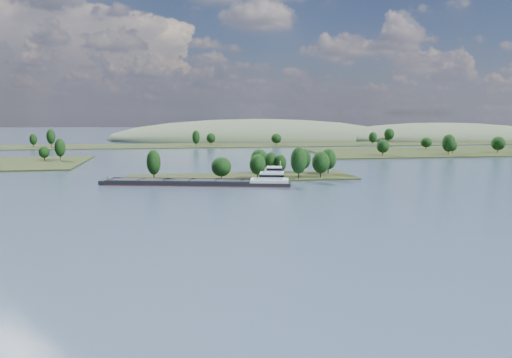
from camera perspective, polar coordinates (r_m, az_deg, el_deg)
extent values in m
plane|color=#34485B|center=(161.67, 1.15, -2.56)|extent=(1800.00, 1800.00, 0.00)
cube|color=#232E14|center=(220.26, -1.70, 0.15)|extent=(100.00, 30.00, 1.20)
cylinder|color=black|center=(211.89, 4.88, 0.61)|extent=(0.50, 0.50, 4.49)
ellipsoid|color=black|center=(211.28, 4.90, 2.14)|extent=(6.99, 6.99, 11.55)
cylinder|color=black|center=(233.71, 0.37, 1.18)|extent=(0.50, 0.50, 3.63)
ellipsoid|color=black|center=(233.24, 0.37, 2.30)|extent=(8.10, 8.10, 9.34)
cylinder|color=black|center=(212.70, 0.18, 0.51)|extent=(0.50, 0.50, 3.40)
ellipsoid|color=black|center=(212.21, 0.18, 1.67)|extent=(6.98, 6.98, 8.73)
cylinder|color=black|center=(227.37, 1.71, 0.96)|extent=(0.50, 0.50, 3.34)
ellipsoid|color=black|center=(226.92, 1.71, 2.02)|extent=(6.29, 6.29, 8.60)
cylinder|color=black|center=(207.76, -3.97, 0.30)|extent=(0.50, 0.50, 3.20)
ellipsoid|color=black|center=(207.29, -3.98, 1.42)|extent=(8.38, 8.38, 8.24)
cylinder|color=black|center=(213.68, -11.59, 0.49)|extent=(0.50, 0.50, 4.13)
ellipsoid|color=black|center=(213.12, -11.63, 1.89)|extent=(5.92, 5.92, 10.63)
cylinder|color=black|center=(225.20, 2.81, 0.85)|extent=(0.50, 0.50, 3.06)
ellipsoid|color=black|center=(224.78, 2.82, 1.84)|extent=(5.42, 5.42, 7.87)
cylinder|color=black|center=(232.57, 8.24, 1.08)|extent=(0.50, 0.50, 3.77)
ellipsoid|color=black|center=(232.08, 8.27, 2.26)|extent=(7.27, 7.27, 9.70)
cylinder|color=black|center=(218.23, 7.40, 0.67)|extent=(0.50, 0.50, 3.71)
ellipsoid|color=black|center=(217.72, 7.42, 1.90)|extent=(7.75, 7.75, 9.54)
cylinder|color=black|center=(233.81, 5.42, 1.15)|extent=(0.50, 0.50, 3.70)
ellipsoid|color=black|center=(233.33, 5.43, 2.30)|extent=(7.18, 7.18, 9.51)
cylinder|color=black|center=(314.91, -21.45, 2.39)|extent=(0.50, 0.50, 4.22)
ellipsoid|color=black|center=(314.52, -21.49, 3.36)|extent=(6.26, 6.26, 10.85)
cylinder|color=black|center=(318.20, -23.03, 2.22)|extent=(0.50, 0.50, 2.69)
ellipsoid|color=black|center=(317.94, -23.06, 2.84)|extent=(6.11, 6.11, 6.91)
cylinder|color=black|center=(336.18, 14.28, 2.91)|extent=(0.50, 0.50, 3.49)
ellipsoid|color=black|center=(335.87, 14.30, 3.67)|extent=(8.09, 8.09, 8.97)
cylinder|color=black|center=(387.26, 25.91, 2.99)|extent=(0.50, 0.50, 3.72)
ellipsoid|color=black|center=(386.98, 25.95, 3.69)|extent=(9.46, 9.46, 9.57)
cylinder|color=black|center=(352.47, 21.12, 2.93)|extent=(0.50, 0.50, 4.53)
ellipsoid|color=black|center=(352.11, 21.17, 3.86)|extent=(8.63, 8.63, 11.65)
cylinder|color=black|center=(369.24, 21.51, 2.98)|extent=(0.50, 0.50, 3.04)
ellipsoid|color=black|center=(368.98, 21.54, 3.58)|extent=(6.21, 6.21, 7.83)
cylinder|color=black|center=(402.97, 18.86, 3.44)|extent=(0.50, 0.50, 3.00)
ellipsoid|color=black|center=(402.74, 18.88, 3.98)|extent=(8.41, 8.41, 7.71)
cube|color=#232E14|center=(438.37, -5.57, 3.81)|extent=(900.00, 60.00, 1.20)
cylinder|color=black|center=(450.17, -24.08, 3.59)|extent=(0.50, 0.50, 3.64)
ellipsoid|color=black|center=(449.92, -24.11, 4.18)|extent=(5.95, 5.95, 9.35)
cylinder|color=black|center=(451.46, 13.19, 4.06)|extent=(0.50, 0.50, 3.72)
ellipsoid|color=black|center=(451.21, 13.21, 4.66)|extent=(7.34, 7.34, 9.58)
cylinder|color=black|center=(440.78, -5.16, 4.13)|extent=(0.50, 0.50, 3.38)
ellipsoid|color=black|center=(440.54, -5.17, 4.69)|extent=(8.09, 8.09, 8.70)
cylinder|color=black|center=(496.40, 14.95, 4.34)|extent=(0.50, 0.50, 4.35)
ellipsoid|color=black|center=(496.15, 14.97, 4.98)|extent=(9.56, 9.56, 11.18)
cylinder|color=black|center=(443.99, -22.35, 3.72)|extent=(0.50, 0.50, 4.90)
ellipsoid|color=black|center=(443.67, -22.39, 4.52)|extent=(7.11, 7.11, 12.60)
cylinder|color=black|center=(436.45, 2.33, 4.11)|extent=(0.50, 0.50, 3.28)
ellipsoid|color=black|center=(436.22, 2.34, 4.66)|extent=(9.07, 9.07, 8.42)
cylinder|color=black|center=(420.65, -6.86, 4.01)|extent=(0.50, 0.50, 4.41)
ellipsoid|color=black|center=(420.34, -6.87, 4.78)|extent=(6.38, 6.38, 11.35)
ellipsoid|color=#485B3E|center=(583.89, 20.37, 4.30)|extent=(260.00, 140.00, 36.00)
ellipsoid|color=#485B3E|center=(544.57, 0.05, 4.57)|extent=(320.00, 160.00, 44.00)
cube|color=black|center=(199.57, -6.71, -0.54)|extent=(74.23, 26.53, 2.04)
cube|color=maroon|center=(199.63, -6.71, -0.66)|extent=(74.45, 26.75, 0.23)
cube|color=black|center=(205.32, -8.51, 0.02)|extent=(55.92, 13.94, 0.74)
cube|color=black|center=(196.56, -9.09, -0.32)|extent=(55.92, 13.94, 0.74)
cube|color=black|center=(200.95, -8.79, -0.19)|extent=(56.00, 21.25, 0.28)
cube|color=black|center=(206.48, -14.31, -0.05)|extent=(9.90, 9.35, 0.32)
cube|color=black|center=(203.46, -11.59, -0.08)|extent=(9.90, 9.35, 0.32)
cube|color=black|center=(200.92, -8.79, -0.11)|extent=(9.90, 9.35, 0.32)
cube|color=black|center=(198.87, -5.93, -0.14)|extent=(9.90, 9.35, 0.32)
cube|color=black|center=(197.32, -3.02, -0.17)|extent=(9.90, 9.35, 0.32)
cube|color=black|center=(209.91, -16.82, -0.31)|extent=(4.67, 8.76, 1.85)
cylinder|color=black|center=(209.42, -16.60, 0.04)|extent=(0.27, 0.27, 2.04)
cube|color=white|center=(195.93, 1.56, -0.17)|extent=(16.51, 12.15, 1.11)
cube|color=white|center=(195.65, 1.83, 0.36)|extent=(10.76, 9.39, 2.78)
cube|color=black|center=(195.60, 1.83, 0.47)|extent=(10.98, 9.62, 0.83)
cube|color=white|center=(195.33, 2.10, 1.06)|extent=(6.72, 6.72, 2.04)
cube|color=black|center=(195.29, 2.11, 1.17)|extent=(6.94, 6.94, 0.74)
cube|color=white|center=(195.20, 2.11, 1.38)|extent=(7.16, 7.16, 0.19)
cylinder|color=white|center=(195.01, 2.79, 1.70)|extent=(0.22, 0.22, 2.41)
cylinder|color=black|center=(198.12, 1.07, 1.53)|extent=(0.56, 0.56, 1.11)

